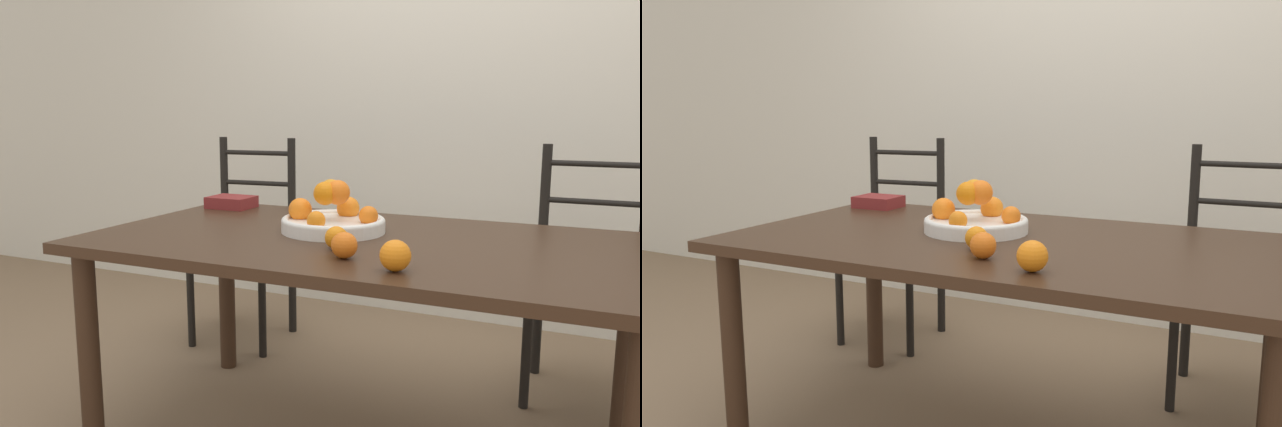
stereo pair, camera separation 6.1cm
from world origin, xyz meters
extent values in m
cube|color=silver|center=(0.00, 1.51, 1.30)|extent=(8.00, 0.06, 2.60)
cube|color=#382316|center=(0.00, 0.00, 0.71)|extent=(1.75, 0.97, 0.03)
cylinder|color=#382316|center=(-0.79, -0.40, 0.35)|extent=(0.07, 0.07, 0.70)
cylinder|color=#382316|center=(-0.79, 0.40, 0.35)|extent=(0.07, 0.07, 0.70)
cylinder|color=#382316|center=(0.79, 0.40, 0.35)|extent=(0.07, 0.07, 0.70)
cylinder|color=white|center=(-0.13, 0.05, 0.75)|extent=(0.35, 0.35, 0.04)
torus|color=white|center=(-0.13, 0.05, 0.77)|extent=(0.35, 0.35, 0.02)
sphere|color=orange|center=(-0.01, 0.07, 0.79)|extent=(0.06, 0.06, 0.06)
sphere|color=orange|center=(-0.13, 0.18, 0.80)|extent=(0.08, 0.08, 0.08)
sphere|color=orange|center=(-0.25, 0.05, 0.80)|extent=(0.08, 0.08, 0.08)
sphere|color=orange|center=(-0.14, -0.07, 0.79)|extent=(0.06, 0.06, 0.06)
sphere|color=orange|center=(-0.11, 0.05, 0.87)|extent=(0.08, 0.08, 0.08)
sphere|color=orange|center=(-0.16, 0.09, 0.86)|extent=(0.08, 0.08, 0.08)
sphere|color=orange|center=(-0.15, 0.03, 0.86)|extent=(0.08, 0.08, 0.08)
sphere|color=orange|center=(0.22, -0.35, 0.77)|extent=(0.08, 0.08, 0.08)
sphere|color=orange|center=(0.05, -0.28, 0.77)|extent=(0.07, 0.07, 0.07)
sphere|color=orange|center=(-0.02, -0.18, 0.77)|extent=(0.07, 0.07, 0.07)
cylinder|color=black|center=(-1.09, 0.53, 0.22)|extent=(0.04, 0.04, 0.45)
cylinder|color=black|center=(-0.71, 0.56, 0.22)|extent=(0.04, 0.04, 0.45)
cylinder|color=black|center=(-1.12, 0.89, 0.50)|extent=(0.04, 0.04, 1.00)
cylinder|color=black|center=(-0.74, 0.92, 0.50)|extent=(0.04, 0.04, 1.00)
cube|color=black|center=(-0.91, 0.73, 0.47)|extent=(0.45, 0.43, 0.04)
cylinder|color=black|center=(-0.93, 0.91, 0.61)|extent=(0.38, 0.05, 0.02)
cylinder|color=black|center=(-0.93, 0.91, 0.77)|extent=(0.38, 0.05, 0.02)
cylinder|color=black|center=(-0.93, 0.91, 0.92)|extent=(0.38, 0.05, 0.02)
cylinder|color=black|center=(0.46, 0.55, 0.22)|extent=(0.04, 0.04, 0.45)
cylinder|color=black|center=(0.84, 0.55, 0.22)|extent=(0.04, 0.04, 0.45)
cylinder|color=black|center=(0.46, 0.91, 0.50)|extent=(0.04, 0.04, 1.00)
cube|color=black|center=(0.65, 0.73, 0.47)|extent=(0.42, 0.40, 0.04)
cylinder|color=black|center=(0.65, 0.91, 0.61)|extent=(0.38, 0.03, 0.02)
cylinder|color=black|center=(0.65, 0.91, 0.77)|extent=(0.38, 0.03, 0.02)
cylinder|color=black|center=(0.65, 0.91, 0.92)|extent=(0.38, 0.03, 0.02)
cube|color=maroon|center=(-0.72, 0.35, 0.76)|extent=(0.18, 0.14, 0.05)
camera|label=1|loc=(0.69, -1.83, 1.14)|focal=35.00mm
camera|label=2|loc=(0.75, -1.80, 1.14)|focal=35.00mm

